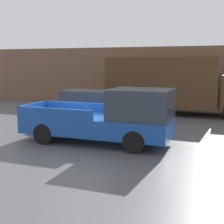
{
  "coord_description": "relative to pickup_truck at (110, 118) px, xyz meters",
  "views": [
    {
      "loc": [
        5.45,
        -10.91,
        3.02
      ],
      "look_at": [
        1.16,
        0.77,
        1.05
      ],
      "focal_mm": 50.0,
      "sensor_mm": 36.0,
      "label": 1
    }
  ],
  "objects": [
    {
      "name": "car",
      "position": [
        -2.48,
        3.46,
        -0.15
      ],
      "size": [
        4.64,
        1.91,
        1.66
      ],
      "color": "black",
      "rests_on": "ground"
    },
    {
      "name": "ground_plane",
      "position": [
        -1.44,
        0.23,
        -0.98
      ],
      "size": [
        60.0,
        60.0,
        0.0
      ],
      "primitive_type": "plane",
      "color": "#4C4C4F"
    },
    {
      "name": "newspaper_box",
      "position": [
        -3.5,
        10.53,
        -0.42
      ],
      "size": [
        0.45,
        0.4,
        1.12
      ],
      "color": "red",
      "rests_on": "ground"
    },
    {
      "name": "building_wall",
      "position": [
        -1.44,
        10.85,
        1.08
      ],
      "size": [
        28.0,
        0.15,
        4.12
      ],
      "color": "brown",
      "rests_on": "ground"
    },
    {
      "name": "delivery_truck",
      "position": [
        1.08,
        7.84,
        0.81
      ],
      "size": [
        8.46,
        2.42,
        3.34
      ],
      "color": "#472D19",
      "rests_on": "ground"
    },
    {
      "name": "pickup_truck",
      "position": [
        0.0,
        0.0,
        0.0
      ],
      "size": [
        5.68,
        1.97,
        2.1
      ],
      "color": "#194799",
      "rests_on": "ground"
    }
  ]
}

